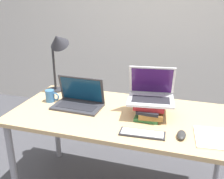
# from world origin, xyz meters

# --- Properties ---
(wall_back) EXTENTS (8.00, 0.05, 2.70)m
(wall_back) POSITION_xyz_m (0.00, 2.05, 1.35)
(wall_back) COLOR silver
(wall_back) RESTS_ON ground_plane
(desk) EXTENTS (1.63, 0.80, 0.75)m
(desk) POSITION_xyz_m (0.00, 0.40, 0.67)
(desk) COLOR tan
(desk) RESTS_ON ground_plane
(laptop_left) EXTENTS (0.38, 0.23, 0.23)m
(laptop_left) POSITION_xyz_m (-0.36, 0.42, 0.79)
(laptop_left) COLOR #333338
(laptop_left) RESTS_ON desk
(book_stack) EXTENTS (0.23, 0.29, 0.12)m
(book_stack) POSITION_xyz_m (0.20, 0.42, 0.81)
(book_stack) COLOR #33753D
(book_stack) RESTS_ON desk
(laptop_on_books) EXTENTS (0.35, 0.29, 0.24)m
(laptop_on_books) POSITION_xyz_m (0.20, 0.44, 0.91)
(laptop_on_books) COLOR silver
(laptop_on_books) RESTS_ON book_stack
(wireless_keyboard) EXTENTS (0.29, 0.12, 0.01)m
(wireless_keyboard) POSITION_xyz_m (0.20, 0.14, 0.75)
(wireless_keyboard) COLOR #28282D
(wireless_keyboard) RESTS_ON desk
(mouse) EXTENTS (0.06, 0.11, 0.03)m
(mouse) POSITION_xyz_m (0.44, 0.18, 0.76)
(mouse) COLOR #2D2D2D
(mouse) RESTS_ON desk
(notepad) EXTENTS (0.24, 0.28, 0.01)m
(notepad) POSITION_xyz_m (0.63, 0.22, 0.75)
(notepad) COLOR white
(notepad) RESTS_ON desk
(mug) EXTENTS (0.12, 0.07, 0.10)m
(mug) POSITION_xyz_m (-0.61, 0.44, 0.80)
(mug) COLOR teal
(mug) RESTS_ON desk
(desk_lamp) EXTENTS (0.23, 0.20, 0.55)m
(desk_lamp) POSITION_xyz_m (-0.63, 0.65, 1.16)
(desk_lamp) COLOR #28282D
(desk_lamp) RESTS_ON desk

